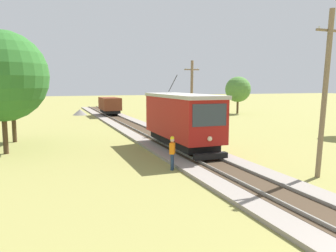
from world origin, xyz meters
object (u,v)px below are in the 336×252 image
red_tram (182,118)px  track_worker (172,151)px  utility_pole_near_tram (325,94)px  gravel_pile (80,112)px  freight_car (110,105)px  tree_right_near (1,76)px  utility_pole_mid (192,97)px  tree_left_near (238,89)px  tree_left_far (11,83)px

red_tram → track_worker: 5.19m
utility_pole_near_tram → red_tram: bearing=113.9°
gravel_pile → track_worker: track_worker is taller
freight_car → tree_right_near: 25.72m
utility_pole_mid → tree_left_near: (15.41, 16.72, 0.35)m
tree_right_near → tree_left_far: tree_right_near is taller
utility_pole_mid → track_worker: bearing=-119.1°
gravel_pile → freight_car: bearing=-40.4°
utility_pole_mid → gravel_pile: bearing=108.2°
red_tram → gravel_pile: 29.61m
gravel_pile → track_worker: (1.41, -33.76, 0.55)m
red_tram → tree_left_near: bearing=50.5°
utility_pole_mid → gravel_pile: 24.22m
gravel_pile → tree_left_near: 23.93m
tree_right_near → tree_left_far: (0.15, 4.58, -0.37)m
freight_car → tree_left_near: bearing=-8.6°
freight_car → tree_left_near: (19.10, -2.88, 2.16)m
red_tram → utility_pole_mid: 7.53m
utility_pole_near_tram → track_worker: size_ratio=4.38×
utility_pole_mid → track_worker: 12.72m
red_tram → tree_right_near: tree_right_near is taller
freight_car → red_tram: bearing=-90.0°
gravel_pile → track_worker: bearing=-87.6°
red_tram → freight_car: size_ratio=1.64×
track_worker → tree_right_near: tree_right_near is taller
red_tram → freight_car: (-0.00, 26.07, -0.64)m
red_tram → gravel_pile: bearing=97.4°
tree_left_far → tree_left_near: bearing=27.4°
gravel_pile → red_tram: bearing=-82.6°
freight_car → tree_right_near: size_ratio=0.66×
red_tram → tree_left_far: size_ratio=1.23×
utility_pole_near_tram → gravel_pile: utility_pole_near_tram is taller
tree_left_near → tree_left_far: size_ratio=0.82×
utility_pole_near_tram → freight_car: bearing=96.1°
tree_left_near → tree_left_far: 33.74m
tree_left_near → tree_left_far: tree_left_far is taller
tree_left_near → track_worker: bearing=-127.9°
freight_car → utility_pole_near_tram: size_ratio=0.66×
track_worker → tree_right_near: size_ratio=0.23×
track_worker → tree_left_far: tree_left_far is taller
gravel_pile → track_worker: size_ratio=1.18×
utility_pole_mid → tree_left_near: 22.74m
tree_right_near → red_tram: bearing=-15.6°
track_worker → red_tram: bearing=94.1°
utility_pole_near_tram → track_worker: utility_pole_near_tram is taller
utility_pole_near_tram → tree_left_near: utility_pole_near_tram is taller
utility_pole_mid → tree_left_near: size_ratio=1.15×
red_tram → gravel_pile: size_ratio=4.06×
tree_right_near → tree_left_far: 4.60m
red_tram → tree_left_near: size_ratio=1.51×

